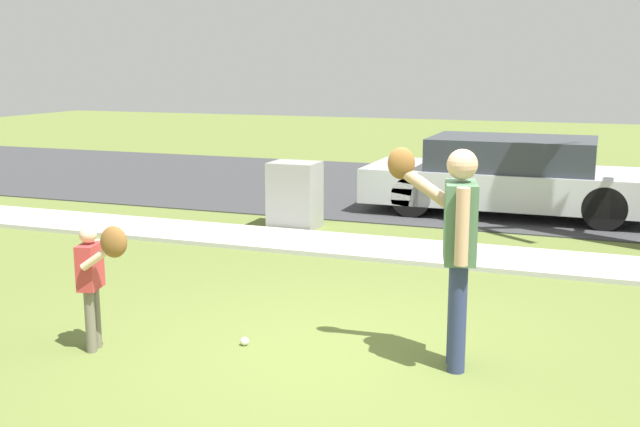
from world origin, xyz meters
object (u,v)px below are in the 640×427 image
at_px(person_child, 96,270).
at_px(person_adult, 454,236).
at_px(utility_cabinet, 295,195).
at_px(parked_sedan_silver, 511,176).
at_px(baseball, 245,341).

bearing_deg(person_child, person_adult, 1.01).
bearing_deg(utility_cabinet, person_child, -86.19).
distance_m(utility_cabinet, parked_sedan_silver, 3.58).
bearing_deg(parked_sedan_silver, utility_cabinet, 36.70).
height_order(utility_cabinet, parked_sedan_silver, parked_sedan_silver).
height_order(baseball, utility_cabinet, utility_cabinet).
distance_m(baseball, utility_cabinet, 4.87).
distance_m(baseball, parked_sedan_silver, 6.95).
bearing_deg(utility_cabinet, person_adult, -54.64).
bearing_deg(baseball, person_adult, 5.14).
xyz_separation_m(person_adult, utility_cabinet, (-3.18, 4.48, -0.59)).
bearing_deg(parked_sedan_silver, baseball, 77.97).
distance_m(person_adult, parked_sedan_silver, 6.64).
bearing_deg(baseball, utility_cabinet, 107.08).
relative_size(person_adult, person_child, 1.57).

